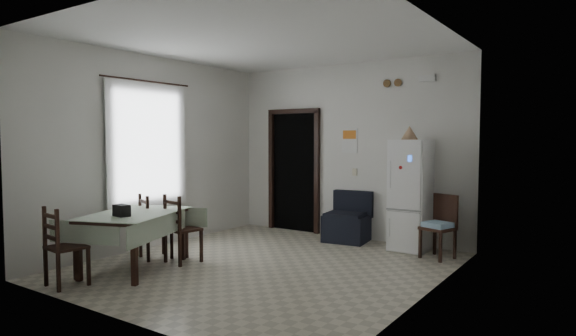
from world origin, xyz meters
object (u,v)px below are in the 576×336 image
(dining_table, at_px, (135,241))
(corner_chair, at_px, (438,227))
(dining_chair_far_right, at_px, (183,228))
(dining_chair_near_head, at_px, (67,246))
(dining_chair_far_left, at_px, (156,226))
(fridge, at_px, (411,195))
(navy_seat, at_px, (347,217))

(dining_table, bearing_deg, corner_chair, 21.92)
(dining_chair_far_right, relative_size, dining_chair_near_head, 1.02)
(dining_chair_far_left, bearing_deg, dining_table, 136.05)
(fridge, height_order, dining_chair_near_head, fridge)
(dining_table, bearing_deg, fridge, 30.05)
(dining_chair_far_right, bearing_deg, dining_chair_near_head, 86.92)
(dining_chair_far_left, xyz_separation_m, dining_chair_far_right, (0.49, 0.05, 0.01))
(fridge, xyz_separation_m, dining_chair_far_right, (-2.24, -2.41, -0.36))
(dining_table, xyz_separation_m, dining_chair_far_left, (-0.25, 0.55, 0.08))
(dining_table, relative_size, dining_chair_near_head, 1.54)
(dining_chair_far_left, bearing_deg, navy_seat, -102.82)
(navy_seat, bearing_deg, corner_chair, -18.07)
(dining_chair_far_right, bearing_deg, fridge, -124.09)
(fridge, distance_m, dining_chair_near_head, 4.65)
(dining_chair_far_right, bearing_deg, corner_chair, -133.45)
(dining_chair_far_left, height_order, dining_chair_far_right, dining_chair_far_right)
(corner_chair, xyz_separation_m, dining_chair_far_right, (-2.74, -2.12, 0.02))
(dining_chair_near_head, bearing_deg, dining_chair_far_right, -94.60)
(navy_seat, bearing_deg, dining_chair_far_right, -123.70)
(corner_chair, relative_size, dining_chair_near_head, 0.98)
(dining_chair_far_right, bearing_deg, navy_seat, -107.40)
(navy_seat, bearing_deg, dining_table, -122.79)
(corner_chair, xyz_separation_m, dining_table, (-2.98, -2.72, -0.08))
(navy_seat, height_order, dining_table, navy_seat)
(fridge, distance_m, dining_table, 3.93)
(corner_chair, bearing_deg, fridge, 168.32)
(navy_seat, xyz_separation_m, dining_chair_far_right, (-1.19, -2.41, 0.06))
(dining_chair_far_left, height_order, dining_chair_near_head, dining_chair_near_head)
(navy_seat, distance_m, dining_chair_far_left, 2.98)
(fridge, relative_size, navy_seat, 2.05)
(navy_seat, bearing_deg, dining_chair_near_head, -118.60)
(corner_chair, height_order, dining_table, corner_chair)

